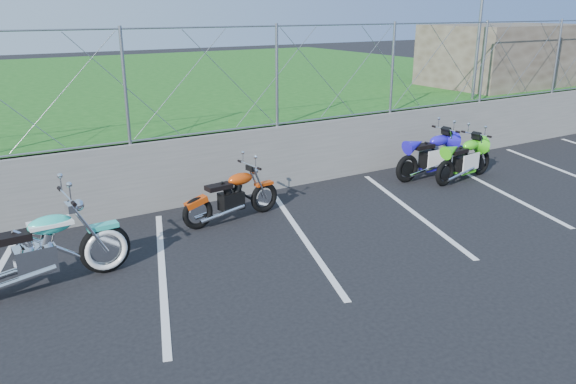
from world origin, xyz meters
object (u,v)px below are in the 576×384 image
cruiser_turquoise (39,254)px  naked_orange (233,198)px  sportbike_green (465,161)px  sportbike_blue (432,157)px

cruiser_turquoise → naked_orange: bearing=13.6°
sportbike_green → sportbike_blue: sportbike_blue is taller
cruiser_turquoise → naked_orange: size_ratio=1.29×
naked_orange → sportbike_blue: size_ratio=0.95×
naked_orange → sportbike_green: bearing=-10.3°
naked_orange → sportbike_green: sportbike_green is taller
cruiser_turquoise → sportbike_blue: 8.30m
sportbike_green → cruiser_turquoise: bearing=176.0°
cruiser_turquoise → naked_orange: cruiser_turquoise is taller
naked_orange → sportbike_blue: sportbike_blue is taller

